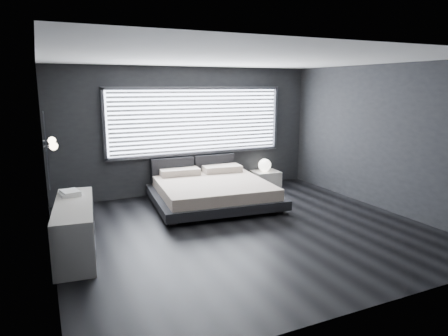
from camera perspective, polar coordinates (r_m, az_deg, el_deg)
name	(u,v)px	position (r m, az deg, el deg)	size (l,w,h in m)	color
room	(246,148)	(6.52, 3.14, 2.93)	(6.04, 6.00, 2.80)	black
window	(198,121)	(9.02, -3.80, 6.70)	(4.14, 0.09, 1.52)	white
headboard	(194,167)	(9.07, -4.35, 0.08)	(1.96, 0.16, 0.52)	black
sconce_near	(53,146)	(5.80, -23.20, 2.89)	(0.18, 0.11, 0.11)	silver
sconce_far	(52,141)	(6.39, -23.40, 3.61)	(0.18, 0.11, 0.11)	silver
wall_art_upper	(45,133)	(5.17, -24.21, 4.65)	(0.01, 0.48, 0.48)	#47474C
wall_art_lower	(48,168)	(5.49, -23.85, 0.05)	(0.01, 0.48, 0.48)	#47474C
bed	(212,190)	(8.19, -1.72, -3.19)	(2.60, 2.50, 0.62)	black
nightstand	(266,178)	(9.73, 5.97, -1.50)	(0.62, 0.52, 0.36)	silver
orb_lamp	(265,165)	(9.64, 5.83, 0.42)	(0.31, 0.31, 0.31)	white
dresser	(75,228)	(6.21, -20.46, -8.04)	(0.72, 1.91, 0.74)	silver
book_stack	(70,193)	(6.56, -21.16, -3.34)	(0.32, 0.40, 0.08)	white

